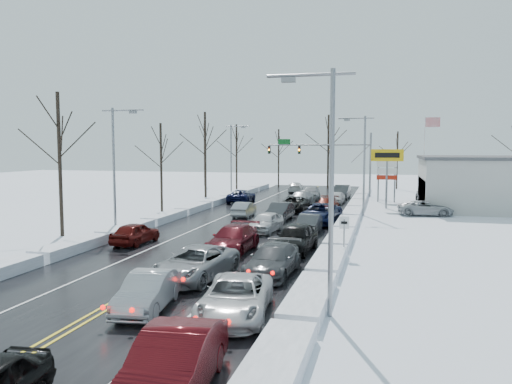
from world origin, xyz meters
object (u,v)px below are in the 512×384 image
(flagpole, at_px, (426,149))
(oncoming_car_0, at_px, (244,217))
(traffic_signal_mast, at_px, (330,153))
(tires_plus_sign, at_px, (387,159))

(flagpole, height_order, oncoming_car_0, flagpole)
(traffic_signal_mast, distance_m, tires_plus_sign, 13.92)
(oncoming_car_0, bearing_deg, tires_plus_sign, -144.16)
(traffic_signal_mast, relative_size, oncoming_car_0, 3.30)
(tires_plus_sign, distance_m, flagpole, 14.79)
(tires_plus_sign, xyz_separation_m, flagpole, (4.67, 14.01, 0.93))
(tires_plus_sign, height_order, oncoming_car_0, tires_plus_sign)
(oncoming_car_0, bearing_deg, flagpole, -127.43)
(tires_plus_sign, bearing_deg, oncoming_car_0, -142.76)
(traffic_signal_mast, xyz_separation_m, tires_plus_sign, (7.05, -12.00, -0.49))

